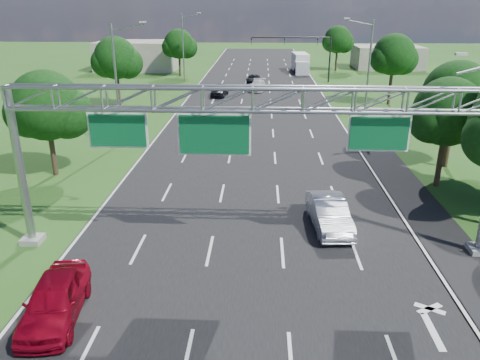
# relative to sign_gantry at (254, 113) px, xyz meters

# --- Properties ---
(ground) EXTENTS (220.00, 220.00, 0.00)m
(ground) POSITION_rel_sign_gantry_xyz_m (-0.33, 18.00, -6.89)
(ground) COLOR #284F17
(ground) RESTS_ON ground
(road) EXTENTS (18.00, 180.00, 0.02)m
(road) POSITION_rel_sign_gantry_xyz_m (-0.33, 18.00, -6.89)
(road) COLOR black
(road) RESTS_ON ground
(road_flare) EXTENTS (3.00, 30.00, 0.02)m
(road_flare) POSITION_rel_sign_gantry_xyz_m (9.87, 2.00, -6.89)
(road_flare) COLOR black
(road_flare) RESTS_ON ground
(sign_gantry) EXTENTS (23.50, 1.00, 9.56)m
(sign_gantry) POSITION_rel_sign_gantry_xyz_m (0.00, 0.00, 0.00)
(sign_gantry) COLOR gray
(sign_gantry) RESTS_ON ground
(traffic_signal) EXTENTS (12.21, 0.24, 7.00)m
(traffic_signal) POSITION_rel_sign_gantry_xyz_m (7.15, 53.00, -1.72)
(traffic_signal) COLOR black
(traffic_signal) RESTS_ON ground
(streetlight_l_near) EXTENTS (2.97, 0.22, 10.16)m
(streetlight_l_near) POSITION_rel_sign_gantry_xyz_m (-11.63, 18.00, -1.31)
(streetlight_l_near) COLOR gray
(streetlight_l_near) RESTS_ON ground
(streetlight_l_far) EXTENTS (2.97, 0.22, 10.16)m
(streetlight_l_far) POSITION_rel_sign_gantry_xyz_m (-11.63, 53.00, -1.31)
(streetlight_l_far) COLOR gray
(streetlight_l_far) RESTS_ON ground
(streetlight_r_mid) EXTENTS (2.97, 0.22, 10.16)m
(streetlight_r_mid) POSITION_rel_sign_gantry_xyz_m (10.97, 28.00, -1.31)
(streetlight_r_mid) COLOR gray
(streetlight_r_mid) RESTS_ON ground
(tree_verge_la) EXTENTS (5.76, 4.80, 7.40)m
(tree_verge_la) POSITION_rel_sign_gantry_xyz_m (-14.25, 10.04, -2.13)
(tree_verge_la) COLOR #2D2116
(tree_verge_la) RESTS_ON ground
(tree_verge_lb) EXTENTS (5.76, 4.80, 8.06)m
(tree_verge_lb) POSITION_rel_sign_gantry_xyz_m (-16.25, 33.04, -1.48)
(tree_verge_lb) COLOR #2D2116
(tree_verge_lb) RESTS_ON ground
(tree_verge_lc) EXTENTS (5.76, 4.80, 7.62)m
(tree_verge_lc) POSITION_rel_sign_gantry_xyz_m (-13.25, 58.04, -1.92)
(tree_verge_lc) COLOR #2D2116
(tree_verge_lc) RESTS_ON ground
(tree_verge_rd) EXTENTS (5.76, 4.80, 8.28)m
(tree_verge_rd) POSITION_rel_sign_gantry_xyz_m (15.75, 36.04, -1.26)
(tree_verge_rd) COLOR #2D2116
(tree_verge_rd) RESTS_ON ground
(tree_verge_re) EXTENTS (5.76, 4.80, 7.84)m
(tree_verge_re) POSITION_rel_sign_gantry_xyz_m (13.75, 66.04, -1.70)
(tree_verge_re) COLOR #2D2116
(tree_verge_re) RESTS_ON ground
(building_left) EXTENTS (14.00, 10.00, 5.00)m
(building_left) POSITION_rel_sign_gantry_xyz_m (-22.33, 66.00, -4.39)
(building_left) COLOR gray
(building_left) RESTS_ON ground
(building_right) EXTENTS (12.00, 9.00, 4.00)m
(building_right) POSITION_rel_sign_gantry_xyz_m (23.67, 70.00, -4.89)
(building_right) COLOR gray
(building_right) RESTS_ON ground
(red_coupe) EXTENTS (2.56, 5.11, 1.67)m
(red_coupe) POSITION_rel_sign_gantry_xyz_m (-7.53, -6.00, -6.06)
(red_coupe) COLOR maroon
(red_coupe) RESTS_ON ground
(silver_sedan) EXTENTS (2.21, 5.20, 1.67)m
(silver_sedan) POSITION_rel_sign_gantry_xyz_m (4.09, 2.42, -6.06)
(silver_sedan) COLOR silver
(silver_sedan) RESTS_ON ground
(car_queue_a) EXTENTS (2.55, 5.10, 1.42)m
(car_queue_a) POSITION_rel_sign_gantry_xyz_m (-0.25, 44.91, -6.18)
(car_queue_a) COLOR #B9B9B9
(car_queue_a) RESTS_ON ground
(car_queue_b) EXTENTS (2.18, 4.12, 1.10)m
(car_queue_b) POSITION_rel_sign_gantry_xyz_m (-1.00, 52.17, -6.34)
(car_queue_b) COLOR black
(car_queue_b) RESTS_ON ground
(car_queue_c) EXTENTS (2.34, 4.76, 1.56)m
(car_queue_c) POSITION_rel_sign_gantry_xyz_m (-5.18, 40.45, -6.11)
(car_queue_c) COLOR black
(car_queue_c) RESTS_ON ground
(box_truck) EXTENTS (2.84, 8.49, 3.16)m
(box_truck) POSITION_rel_sign_gantry_xyz_m (7.13, 63.91, -5.37)
(box_truck) COLOR silver
(box_truck) RESTS_ON ground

